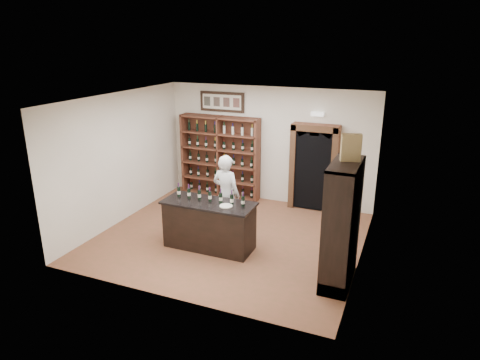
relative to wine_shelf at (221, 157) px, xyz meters
The scene contains 21 objects.
floor 2.89m from the wine_shelf, 60.87° to the right, with size 5.50×5.50×0.00m, color brown.
ceiling 3.28m from the wine_shelf, 60.87° to the right, with size 5.50×5.50×0.00m, color white.
wall_back 1.37m from the wine_shelf, ahead, with size 5.50×0.04×3.00m, color white.
wall_left 2.78m from the wine_shelf, 121.86° to the right, with size 0.04×5.00×3.00m, color white.
wall_right 4.69m from the wine_shelf, 29.94° to the right, with size 0.04×5.00×3.00m, color white.
wine_shelf is the anchor object (origin of this frame).
framed_picture 1.46m from the wine_shelf, 90.00° to the left, with size 1.25×0.04×0.52m, color black.
arched_doorway 2.55m from the wine_shelf, ahead, with size 1.17×0.35×2.17m.
emergency_light 2.86m from the wine_shelf, ahead, with size 0.30×0.10×0.10m, color white.
tasting_counter 3.19m from the wine_shelf, 69.44° to the right, with size 1.88×0.78×1.00m.
counter_bottle_0 2.90m from the wine_shelf, 82.47° to the right, with size 0.07×0.07×0.30m.
counter_bottle_1 2.94m from the wine_shelf, 77.83° to the right, with size 0.07×0.07×0.30m.
counter_bottle_2 3.00m from the wine_shelf, 73.34° to the right, with size 0.07×0.07×0.30m.
counter_bottle_3 3.08m from the wine_shelf, 69.06° to the right, with size 0.07×0.07×0.30m.
counter_bottle_4 3.17m from the wine_shelf, 65.01° to the right, with size 0.07×0.07×0.30m.
counter_bottle_5 3.28m from the wine_shelf, 61.20° to the right, with size 0.07×0.07×0.30m.
counter_bottle_6 3.40m from the wine_shelf, 57.66° to the right, with size 0.07×0.07×0.30m.
side_cabinet 5.02m from the wine_shelf, 40.21° to the right, with size 0.48×1.20×2.20m.
shopkeeper 2.42m from the wine_shelf, 62.23° to the right, with size 0.65×0.43×1.79m, color silver.
plate 3.37m from the wine_shelf, 63.25° to the right, with size 0.26×0.26×0.02m, color beige.
wine_crate 5.10m from the wine_shelf, 39.05° to the right, with size 0.32×0.13×0.46m, color #A48457.
Camera 1 is at (3.44, -7.76, 4.13)m, focal length 32.00 mm.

